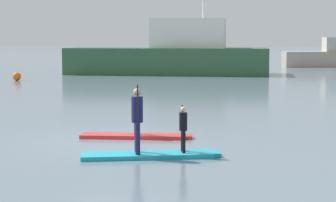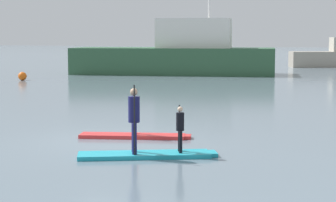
{
  "view_description": "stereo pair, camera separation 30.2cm",
  "coord_description": "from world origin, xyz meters",
  "px_view_note": "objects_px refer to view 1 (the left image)",
  "views": [
    {
      "loc": [
        6.48,
        -14.91,
        2.85
      ],
      "look_at": [
        0.66,
        2.55,
        0.82
      ],
      "focal_mm": 64.99,
      "sensor_mm": 36.0,
      "label": 1
    },
    {
      "loc": [
        6.76,
        -14.81,
        2.85
      ],
      "look_at": [
        0.66,
        2.55,
        0.82
      ],
      "focal_mm": 64.99,
      "sensor_mm": 36.0,
      "label": 2
    }
  ],
  "objects_px": {
    "paddleboard_near": "(136,136)",
    "paddler_adult": "(137,116)",
    "mooring_buoy_mid": "(17,76)",
    "paddleboard_far": "(150,155)",
    "fishing_boat_white_large": "(172,55)",
    "paddler_child_solo": "(136,114)",
    "paddler_child_front": "(183,127)",
    "fishing_boat_green_midground": "(329,56)"
  },
  "relations": [
    {
      "from": "paddler_child_front",
      "to": "fishing_boat_green_midground",
      "type": "relative_size",
      "value": 0.14
    },
    {
      "from": "paddleboard_far",
      "to": "paddler_adult",
      "type": "bearing_deg",
      "value": -153.76
    },
    {
      "from": "paddler_child_solo",
      "to": "paddleboard_far",
      "type": "height_order",
      "value": "paddler_child_solo"
    },
    {
      "from": "paddler_child_front",
      "to": "fishing_boat_green_midground",
      "type": "xyz_separation_m",
      "value": [
        0.68,
        41.49,
        0.21
      ]
    },
    {
      "from": "paddleboard_far",
      "to": "fishing_boat_green_midground",
      "type": "distance_m",
      "value": 41.86
    },
    {
      "from": "fishing_boat_green_midground",
      "to": "mooring_buoy_mid",
      "type": "height_order",
      "value": "fishing_boat_green_midground"
    },
    {
      "from": "paddleboard_near",
      "to": "paddleboard_far",
      "type": "distance_m",
      "value": 2.67
    },
    {
      "from": "paddler_adult",
      "to": "fishing_boat_green_midground",
      "type": "bearing_deg",
      "value": 87.75
    },
    {
      "from": "paddler_adult",
      "to": "paddleboard_near",
      "type": "bearing_deg",
      "value": 112.1
    },
    {
      "from": "paddler_adult",
      "to": "fishing_boat_white_large",
      "type": "relative_size",
      "value": 0.11
    },
    {
      "from": "paddler_child_solo",
      "to": "paddleboard_far",
      "type": "relative_size",
      "value": 0.34
    },
    {
      "from": "paddleboard_far",
      "to": "fishing_boat_green_midground",
      "type": "height_order",
      "value": "fishing_boat_green_midground"
    },
    {
      "from": "fishing_boat_green_midground",
      "to": "mooring_buoy_mid",
      "type": "bearing_deg",
      "value": -127.53
    },
    {
      "from": "paddleboard_far",
      "to": "paddler_child_front",
      "type": "xyz_separation_m",
      "value": [
        0.69,
        0.33,
        0.65
      ]
    },
    {
      "from": "paddleboard_near",
      "to": "paddler_adult",
      "type": "bearing_deg",
      "value": -67.9
    },
    {
      "from": "paddler_child_solo",
      "to": "mooring_buoy_mid",
      "type": "distance_m",
      "value": 22.44
    },
    {
      "from": "mooring_buoy_mid",
      "to": "paddler_child_solo",
      "type": "bearing_deg",
      "value": -49.5
    },
    {
      "from": "paddler_child_solo",
      "to": "mooring_buoy_mid",
      "type": "height_order",
      "value": "paddler_child_solo"
    },
    {
      "from": "paddler_adult",
      "to": "paddler_child_front",
      "type": "relative_size",
      "value": 1.47
    },
    {
      "from": "paddleboard_near",
      "to": "paddleboard_far",
      "type": "bearing_deg",
      "value": -61.38
    },
    {
      "from": "paddleboard_near",
      "to": "fishing_boat_white_large",
      "type": "relative_size",
      "value": 0.21
    },
    {
      "from": "fishing_boat_green_midground",
      "to": "mooring_buoy_mid",
      "type": "distance_m",
      "value": 28.29
    },
    {
      "from": "paddler_child_solo",
      "to": "paddler_adult",
      "type": "distance_m",
      "value": 2.68
    },
    {
      "from": "mooring_buoy_mid",
      "to": "paddler_adult",
      "type": "bearing_deg",
      "value": -51.42
    },
    {
      "from": "paddleboard_far",
      "to": "fishing_boat_white_large",
      "type": "distance_m",
      "value": 29.67
    },
    {
      "from": "paddleboard_far",
      "to": "paddler_child_front",
      "type": "height_order",
      "value": "paddler_child_front"
    },
    {
      "from": "paddler_child_solo",
      "to": "mooring_buoy_mid",
      "type": "relative_size",
      "value": 2.05
    },
    {
      "from": "paddler_child_solo",
      "to": "paddler_adult",
      "type": "height_order",
      "value": "paddler_adult"
    },
    {
      "from": "paddler_child_front",
      "to": "mooring_buoy_mid",
      "type": "distance_m",
      "value": 25.24
    },
    {
      "from": "paddleboard_near",
      "to": "paddler_child_front",
      "type": "height_order",
      "value": "paddler_child_front"
    },
    {
      "from": "paddleboard_far",
      "to": "paddler_child_solo",
      "type": "bearing_deg",
      "value": 118.73
    },
    {
      "from": "paddler_adult",
      "to": "mooring_buoy_mid",
      "type": "distance_m",
      "value": 24.99
    },
    {
      "from": "paddleboard_far",
      "to": "fishing_boat_white_large",
      "type": "bearing_deg",
      "value": 107.07
    },
    {
      "from": "paddler_child_solo",
      "to": "fishing_boat_green_midground",
      "type": "distance_m",
      "value": 39.58
    },
    {
      "from": "paddler_child_solo",
      "to": "paddler_child_front",
      "type": "relative_size",
      "value": 0.99
    },
    {
      "from": "paddleboard_near",
      "to": "fishing_boat_white_large",
      "type": "distance_m",
      "value": 27.06
    },
    {
      "from": "mooring_buoy_mid",
      "to": "paddleboard_far",
      "type": "bearing_deg",
      "value": -50.74
    },
    {
      "from": "paddler_child_front",
      "to": "paddleboard_near",
      "type": "bearing_deg",
      "value": 134.44
    },
    {
      "from": "paddleboard_near",
      "to": "mooring_buoy_mid",
      "type": "distance_m",
      "value": 22.43
    },
    {
      "from": "paddleboard_far",
      "to": "paddler_adult",
      "type": "relative_size",
      "value": 1.98
    },
    {
      "from": "paddler_child_front",
      "to": "mooring_buoy_mid",
      "type": "bearing_deg",
      "value": 130.95
    },
    {
      "from": "fishing_boat_white_large",
      "to": "paddler_child_solo",
      "type": "bearing_deg",
      "value": -74.07
    }
  ]
}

